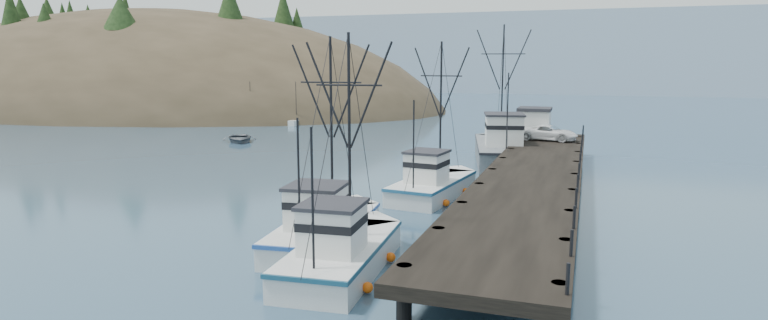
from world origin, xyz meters
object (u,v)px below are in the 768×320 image
(pier, at_px, (533,176))
(pickup_truck, at_px, (549,133))
(trawler_far, at_px, (434,184))
(motorboat, at_px, (240,142))
(pier_shed, at_px, (534,122))
(trawler_mid, at_px, (327,227))
(work_vessel, at_px, (501,149))
(trawler_near, at_px, (344,251))

(pier, bearing_deg, pickup_truck, 90.09)
(trawler_far, xyz_separation_m, motorboat, (-27.81, 20.06, -0.82))
(trawler_far, height_order, motorboat, trawler_far)
(trawler_far, height_order, pier_shed, trawler_far)
(trawler_mid, relative_size, pier_shed, 3.32)
(trawler_far, bearing_deg, motorboat, 144.20)
(trawler_mid, height_order, work_vessel, work_vessel)
(work_vessel, bearing_deg, trawler_mid, -99.89)
(motorboat, bearing_deg, trawler_mid, -84.37)
(work_vessel, bearing_deg, trawler_far, -98.59)
(trawler_near, height_order, trawler_far, trawler_far)
(trawler_far, xyz_separation_m, pickup_truck, (6.35, 16.72, 1.87))
(work_vessel, xyz_separation_m, pier_shed, (2.54, 3.04, 2.19))
(trawler_far, xyz_separation_m, work_vessel, (2.34, 15.50, 0.41))
(pier, xyz_separation_m, pier_shed, (-1.50, 18.00, 1.73))
(trawler_near, distance_m, motorboat, 44.83)
(trawler_mid, height_order, pier_shed, trawler_mid)
(trawler_near, bearing_deg, motorboat, 127.94)
(pickup_truck, xyz_separation_m, motorboat, (-34.16, 3.34, -2.69))
(pier, height_order, motorboat, pier)
(trawler_mid, relative_size, pickup_truck, 2.13)
(work_vessel, relative_size, motorboat, 2.76)
(pier, xyz_separation_m, trawler_far, (-6.38, -0.54, -0.87))
(pier_shed, distance_m, motorboat, 32.90)
(pier, distance_m, motorboat, 39.40)
(trawler_mid, height_order, trawler_far, trawler_far)
(work_vessel, distance_m, motorboat, 30.51)
(work_vessel, bearing_deg, motorboat, 171.39)
(pier, bearing_deg, trawler_mid, -124.97)
(pier_shed, height_order, pickup_truck, pier_shed)
(trawler_near, distance_m, pickup_truck, 32.74)
(trawler_near, xyz_separation_m, work_vessel, (2.58, 30.79, 0.41))
(trawler_mid, xyz_separation_m, motorboat, (-25.33, 32.18, -0.82))
(work_vessel, bearing_deg, pier, -74.89)
(pier, height_order, work_vessel, work_vessel)
(trawler_far, distance_m, pickup_truck, 17.98)
(pier, xyz_separation_m, motorboat, (-34.18, 19.52, -1.69))
(pier_shed, height_order, motorboat, pier_shed)
(work_vessel, distance_m, pier_shed, 4.53)
(pier, relative_size, pier_shed, 13.75)
(pickup_truck, distance_m, motorboat, 34.43)
(trawler_near, bearing_deg, pickup_truck, 78.36)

